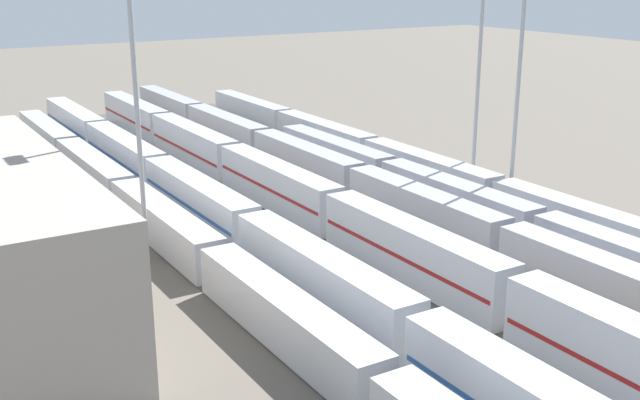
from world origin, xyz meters
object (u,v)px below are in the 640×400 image
Objects in this scene: train_on_track_6 at (198,203)px; train_on_track_0 at (428,171)px; train_on_track_4 at (277,186)px; train_on_track_1 at (528,225)px; light_mast_2 at (521,45)px; light_mast_0 at (481,41)px; train_on_track_2 at (351,178)px; light_mast_1 at (134,66)px; train_on_track_7 at (164,225)px.

train_on_track_0 is at bearing -90.77° from train_on_track_6.
train_on_track_6 is at bearing 97.47° from train_on_track_4.
light_mast_2 reaches higher than train_on_track_1.
train_on_track_6 is at bearing 82.56° from light_mast_0.
train_on_track_6 is 20.07m from train_on_track_2.
train_on_track_1 reaches higher than train_on_track_0.
train_on_track_2 is at bearing -73.52° from light_mast_1.
train_on_track_4 is 4.26× the size of light_mast_0.
train_on_track_4 is 27.54m from train_on_track_1.
train_on_track_2 reaches higher than train_on_track_0.
light_mast_1 reaches higher than train_on_track_2.
train_on_track_7 is 15.70m from train_on_track_4.
train_on_track_2 reaches higher than train_on_track_7.
light_mast_2 is (-7.71, 1.39, 0.18)m from light_mast_0.
train_on_track_1 is (-23.34, -5.00, 0.02)m from train_on_track_2.
light_mast_1 is 0.99× the size of light_mast_2.
light_mast_2 is at bearing 169.81° from light_mast_0.
light_mast_1 is at bearing 93.19° from light_mast_0.
train_on_track_7 is at bearing 100.95° from train_on_track_2.
light_mast_0 is 0.99× the size of light_mast_2.
light_mast_2 is at bearing -110.57° from train_on_track_6.
train_on_track_7 is 41.76m from light_mast_0.
train_on_track_6 is at bearing 94.47° from train_on_track_2.
light_mast_0 is (-5.96, -13.63, 15.76)m from train_on_track_2.
light_mast_1 is at bearing 99.43° from train_on_track_0.
light_mast_0 is (-4.39, -33.63, 15.22)m from train_on_track_6.
train_on_track_4 is at bearing 85.10° from train_on_track_0.
train_on_track_0 is at bearing -13.17° from train_on_track_1.
train_on_track_1 is at bearing -146.99° from train_on_track_4.
train_on_track_0 is 21.95m from train_on_track_1.
train_on_track_1 reaches higher than train_on_track_7.
train_on_track_7 is 0.86× the size of train_on_track_2.
train_on_track_2 is at bearing -85.53° from train_on_track_6.
train_on_track_2 is at bearing -79.05° from train_on_track_7.
light_mast_0 is at bearing -103.57° from train_on_track_4.
train_on_track_1 is at bearing -167.91° from train_on_track_2.
train_on_track_0 is at bearing 10.88° from light_mast_2.
train_on_track_2 is (1.97, 10.00, 0.05)m from train_on_track_0.
train_on_track_6 is 4.21× the size of light_mast_2.
train_on_track_6 is 4.24× the size of light_mast_1.
train_on_track_6 reaches higher than train_on_track_7.
train_on_track_1 is 3.18× the size of light_mast_2.
light_mast_2 reaches higher than train_on_track_4.
train_on_track_4 is at bearing 58.92° from light_mast_2.
train_on_track_1 is at bearing 166.83° from train_on_track_0.
train_on_track_0 is at bearing -94.90° from train_on_track_4.
train_on_track_2 is at bearing 41.87° from light_mast_2.
light_mast_0 reaches higher than train_on_track_2.
train_on_track_7 is at bearing 123.24° from train_on_track_6.
light_mast_1 is at bearing 65.44° from train_on_track_1.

